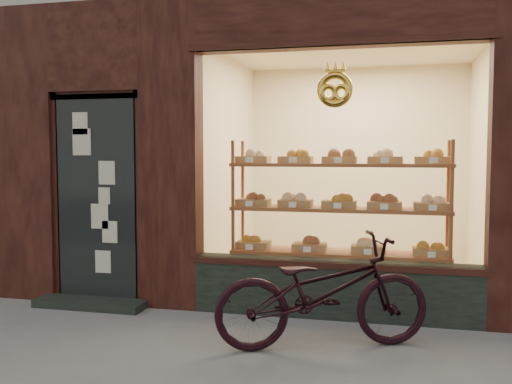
# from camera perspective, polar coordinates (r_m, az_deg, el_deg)

# --- Properties ---
(display_shelf) EXTENTS (2.20, 0.45, 1.70)m
(display_shelf) POSITION_cam_1_polar(r_m,az_deg,el_deg) (5.88, 8.30, -2.82)
(display_shelf) COLOR brown
(display_shelf) RESTS_ON ground
(bicycle) EXTENTS (1.85, 1.21, 0.92)m
(bicycle) POSITION_cam_1_polar(r_m,az_deg,el_deg) (4.68, 6.68, -9.87)
(bicycle) COLOR black
(bicycle) RESTS_ON ground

